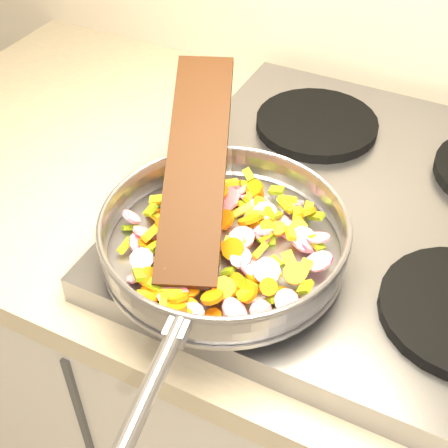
% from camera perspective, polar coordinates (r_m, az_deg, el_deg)
% --- Properties ---
extents(cooktop, '(0.60, 0.60, 0.04)m').
position_cam_1_polar(cooktop, '(0.88, 13.61, 0.58)').
color(cooktop, '#939399').
rests_on(cooktop, counter_top).
extents(grate_fl, '(0.19, 0.19, 0.02)m').
position_cam_1_polar(grate_fl, '(0.79, 1.37, -0.90)').
color(grate_fl, black).
rests_on(grate_fl, cooktop).
extents(grate_bl, '(0.19, 0.19, 0.02)m').
position_cam_1_polar(grate_bl, '(1.00, 8.47, 9.05)').
color(grate_bl, black).
rests_on(grate_bl, cooktop).
extents(saute_pan, '(0.33, 0.50, 0.05)m').
position_cam_1_polar(saute_pan, '(0.73, -0.06, -1.09)').
color(saute_pan, '#9E9EA5').
rests_on(saute_pan, grate_fl).
extents(vegetable_heap, '(0.26, 0.26, 0.05)m').
position_cam_1_polar(vegetable_heap, '(0.75, 0.08, -1.28)').
color(vegetable_heap, '#7EA613').
rests_on(vegetable_heap, saute_pan).
extents(wooden_spatula, '(0.18, 0.30, 0.13)m').
position_cam_1_polar(wooden_spatula, '(0.75, -2.54, 5.54)').
color(wooden_spatula, black).
rests_on(wooden_spatula, saute_pan).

